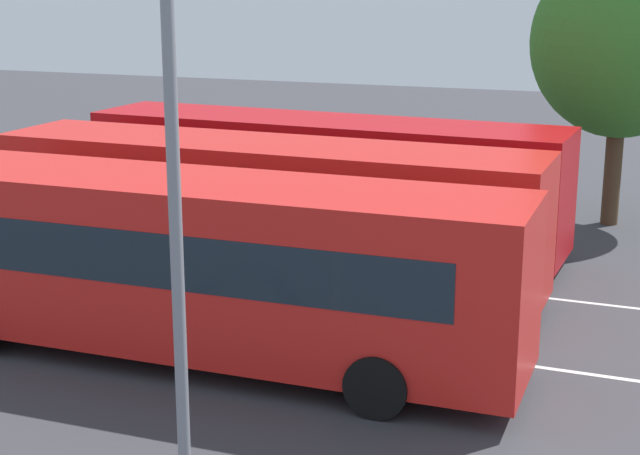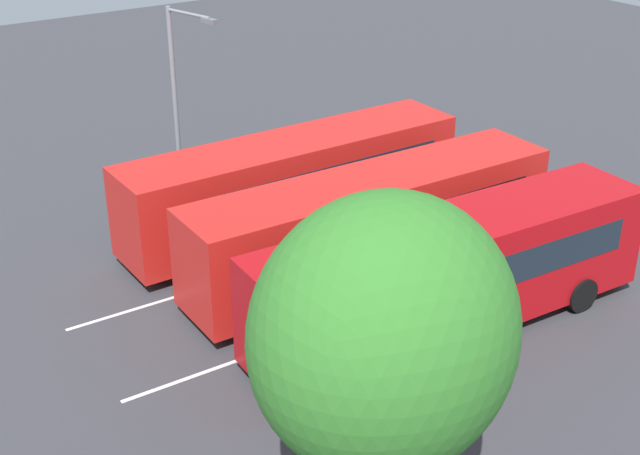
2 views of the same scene
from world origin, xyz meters
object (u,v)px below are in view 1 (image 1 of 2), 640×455
bus_far_left (322,178)px  street_lamp (179,186)px  bus_center_left (264,210)px  bus_center_right (189,261)px  pedestrian (23,206)px  depot_tree (623,43)px

bus_far_left → street_lamp: 11.30m
bus_center_left → bus_center_right: 3.72m
bus_center_right → pedestrian: bus_center_right is taller
street_lamp → depot_tree: size_ratio=0.95×
pedestrian → depot_tree: depot_tree is taller
bus_center_left → bus_center_right: size_ratio=1.00×
street_lamp → bus_far_left: bearing=-3.3°
pedestrian → bus_far_left: bearing=56.4°
street_lamp → depot_tree: 16.28m
bus_far_left → street_lamp: size_ratio=1.70×
pedestrian → street_lamp: 12.47m
depot_tree → bus_far_left: bearing=38.3°
street_lamp → depot_tree: bearing=-28.9°
bus_far_left → depot_tree: size_ratio=1.60×
bus_far_left → bus_center_right: (-0.25, 7.11, 0.00)m
bus_far_left → depot_tree: (-6.19, -4.89, 2.95)m
bus_center_right → street_lamp: size_ratio=1.68×
bus_center_right → depot_tree: bearing=-116.3°
pedestrian → street_lamp: (-8.77, 8.41, 2.82)m
bus_center_right → pedestrian: (6.84, -4.64, -0.65)m
bus_far_left → bus_center_left: 3.39m
bus_center_left → bus_center_right: same height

